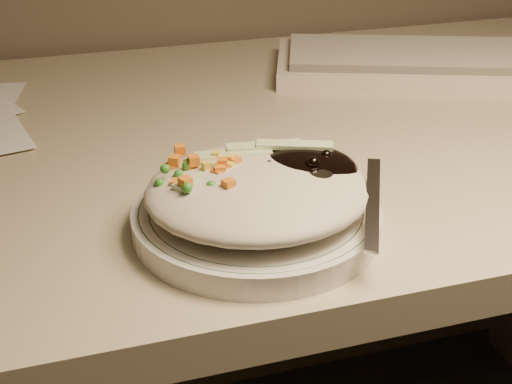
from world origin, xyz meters
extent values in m
cube|color=tan|center=(0.00, 1.38, 0.72)|extent=(1.40, 0.70, 0.04)
cylinder|color=silver|center=(-0.06, 1.15, 0.75)|extent=(0.21, 0.21, 0.02)
torus|color=#144723|center=(-0.06, 1.15, 0.76)|extent=(0.20, 0.20, 0.00)
torus|color=#144723|center=(-0.06, 1.15, 0.76)|extent=(0.19, 0.19, 0.00)
ellipsoid|color=#B2AA90|center=(-0.06, 1.15, 0.78)|extent=(0.19, 0.18, 0.04)
ellipsoid|color=black|center=(-0.02, 1.16, 0.79)|extent=(0.10, 0.09, 0.03)
ellipsoid|color=orange|center=(-0.11, 1.17, 0.78)|extent=(0.08, 0.08, 0.02)
sphere|color=black|center=(-0.05, 1.16, 0.79)|extent=(0.01, 0.01, 0.01)
sphere|color=black|center=(-0.02, 1.17, 0.79)|extent=(0.01, 0.01, 0.01)
sphere|color=black|center=(0.00, 1.16, 0.80)|extent=(0.01, 0.01, 0.01)
sphere|color=black|center=(-0.01, 1.18, 0.79)|extent=(0.01, 0.01, 0.01)
sphere|color=black|center=(-0.02, 1.15, 0.80)|extent=(0.01, 0.01, 0.01)
sphere|color=black|center=(-0.02, 1.16, 0.79)|extent=(0.01, 0.01, 0.01)
sphere|color=black|center=(-0.01, 1.17, 0.79)|extent=(0.01, 0.01, 0.01)
cube|color=orange|center=(-0.11, 1.18, 0.80)|extent=(0.01, 0.01, 0.01)
cube|color=orange|center=(-0.10, 1.15, 0.79)|extent=(0.01, 0.01, 0.01)
cube|color=orange|center=(-0.13, 1.19, 0.80)|extent=(0.01, 0.01, 0.01)
cube|color=orange|center=(-0.09, 1.17, 0.80)|extent=(0.01, 0.01, 0.01)
cube|color=orange|center=(-0.09, 1.16, 0.80)|extent=(0.01, 0.01, 0.01)
cube|color=orange|center=(-0.13, 1.20, 0.79)|extent=(0.01, 0.01, 0.01)
cube|color=orange|center=(-0.11, 1.18, 0.80)|extent=(0.01, 0.01, 0.01)
cube|color=orange|center=(-0.10, 1.16, 0.80)|extent=(0.01, 0.01, 0.01)
cube|color=orange|center=(-0.08, 1.17, 0.80)|extent=(0.01, 0.01, 0.01)
cube|color=orange|center=(-0.12, 1.20, 0.80)|extent=(0.01, 0.01, 0.01)
cube|color=orange|center=(-0.13, 1.14, 0.80)|extent=(0.01, 0.01, 0.01)
cube|color=orange|center=(-0.09, 1.13, 0.80)|extent=(0.01, 0.01, 0.01)
cube|color=orange|center=(-0.13, 1.16, 0.79)|extent=(0.01, 0.01, 0.01)
cube|color=orange|center=(-0.13, 1.19, 0.79)|extent=(0.01, 0.01, 0.01)
sphere|color=#388C28|center=(-0.09, 1.17, 0.80)|extent=(0.01, 0.01, 0.01)
sphere|color=#388C28|center=(-0.13, 1.13, 0.80)|extent=(0.01, 0.01, 0.01)
sphere|color=#388C28|center=(-0.13, 1.17, 0.80)|extent=(0.01, 0.01, 0.01)
sphere|color=#388C28|center=(-0.14, 1.17, 0.80)|extent=(0.01, 0.01, 0.01)
sphere|color=#388C28|center=(-0.10, 1.17, 0.79)|extent=(0.01, 0.01, 0.01)
sphere|color=#388C28|center=(-0.09, 1.14, 0.79)|extent=(0.01, 0.01, 0.01)
sphere|color=#388C28|center=(-0.11, 1.16, 0.79)|extent=(0.01, 0.01, 0.01)
sphere|color=#388C28|center=(-0.12, 1.15, 0.79)|extent=(0.01, 0.01, 0.01)
sphere|color=#388C28|center=(-0.14, 1.17, 0.79)|extent=(0.01, 0.01, 0.01)
sphere|color=#388C28|center=(-0.12, 1.18, 0.80)|extent=(0.01, 0.01, 0.01)
sphere|color=#388C28|center=(-0.12, 1.18, 0.80)|extent=(0.01, 0.01, 0.01)
sphere|color=#388C28|center=(-0.13, 1.15, 0.79)|extent=(0.01, 0.01, 0.01)
sphere|color=#388C28|center=(-0.11, 1.14, 0.80)|extent=(0.01, 0.01, 0.01)
sphere|color=#388C28|center=(-0.07, 1.19, 0.79)|extent=(0.01, 0.01, 0.01)
cube|color=yellow|center=(-0.10, 1.17, 0.79)|extent=(0.01, 0.01, 0.01)
cube|color=yellow|center=(-0.08, 1.16, 0.80)|extent=(0.01, 0.01, 0.01)
cube|color=yellow|center=(-0.11, 1.18, 0.79)|extent=(0.01, 0.01, 0.01)
cube|color=yellow|center=(-0.10, 1.17, 0.80)|extent=(0.01, 0.01, 0.01)
cube|color=yellow|center=(-0.11, 1.16, 0.79)|extent=(0.01, 0.01, 0.01)
cube|color=yellow|center=(-0.08, 1.17, 0.80)|extent=(0.01, 0.01, 0.01)
cube|color=yellow|center=(-0.09, 1.19, 0.80)|extent=(0.01, 0.01, 0.01)
cube|color=yellow|center=(-0.10, 1.16, 0.79)|extent=(0.01, 0.01, 0.01)
cube|color=#B2D18C|center=(-0.07, 1.19, 0.80)|extent=(0.07, 0.02, 0.00)
cube|color=#B2D18C|center=(-0.04, 1.19, 0.80)|extent=(0.07, 0.02, 0.00)
cube|color=#B2D18C|center=(-0.10, 1.16, 0.80)|extent=(0.07, 0.05, 0.00)
cube|color=#B2D18C|center=(-0.02, 1.18, 0.80)|extent=(0.07, 0.04, 0.00)
ellipsoid|color=silver|center=(-0.02, 1.14, 0.79)|extent=(0.05, 0.06, 0.01)
cube|color=silver|center=(0.02, 1.10, 0.78)|extent=(0.06, 0.11, 0.03)
cube|color=beige|center=(0.32, 1.48, 0.75)|extent=(0.52, 0.33, 0.02)
cube|color=beige|center=(0.32, 1.48, 0.77)|extent=(0.48, 0.30, 0.01)
camera|label=1|loc=(-0.22, 0.64, 1.06)|focal=50.00mm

